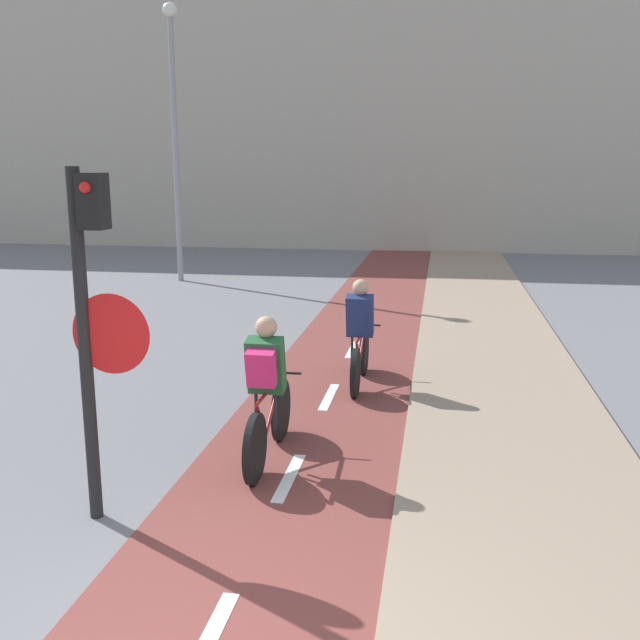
{
  "coord_description": "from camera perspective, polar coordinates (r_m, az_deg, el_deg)",
  "views": [
    {
      "loc": [
        1.36,
        -3.28,
        2.96
      ],
      "look_at": [
        0.0,
        4.79,
        1.2
      ],
      "focal_mm": 40.0,
      "sensor_mm": 36.0,
      "label": 1
    }
  ],
  "objects": [
    {
      "name": "building_row_background",
      "position": [
        28.22,
        7.1,
        16.77
      ],
      "size": [
        60.0,
        5.2,
        10.52
      ],
      "color": "#B2A899",
      "rests_on": "ground_plane"
    },
    {
      "name": "traffic_light_pole",
      "position": [
        6.05,
        -17.78,
        0.94
      ],
      "size": [
        0.67,
        0.26,
        2.97
      ],
      "color": "black",
      "rests_on": "ground_plane"
    },
    {
      "name": "street_lamp_far",
      "position": [
        19.14,
        -11.59,
        15.69
      ],
      "size": [
        0.36,
        0.36,
        6.92
      ],
      "color": "gray",
      "rests_on": "ground_plane"
    },
    {
      "name": "cyclist_near",
      "position": [
        7.22,
        -4.26,
        -5.98
      ],
      "size": [
        0.46,
        1.81,
        1.52
      ],
      "color": "black",
      "rests_on": "ground_plane"
    },
    {
      "name": "cyclist_far",
      "position": [
        9.71,
        3.23,
        -1.52
      ],
      "size": [
        0.46,
        1.74,
        1.49
      ],
      "color": "black",
      "rests_on": "ground_plane"
    }
  ]
}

